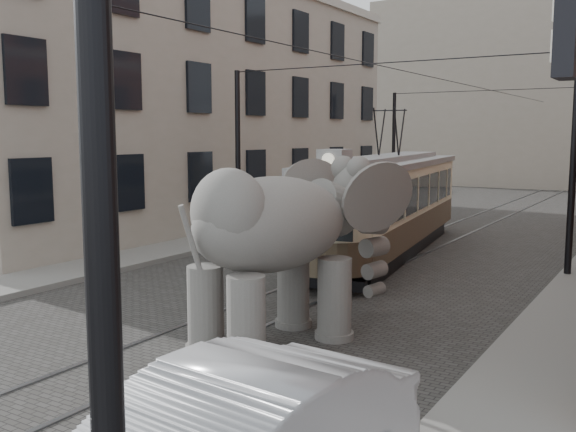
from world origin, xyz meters
The scene contains 9 objects.
ground centered at (0.00, 0.00, 0.00)m, with size 120.00×120.00×0.00m, color #3C3A37.
tram_rails centered at (0.00, 0.00, 0.01)m, with size 1.54×80.00×0.02m, color slate, non-canonical shape.
sidewalk_right centered at (6.00, 0.00, 0.07)m, with size 2.00×60.00×0.15m, color slate.
sidewalk_left centered at (-6.50, 0.00, 0.07)m, with size 2.00×60.00×0.15m, color slate.
stucco_building centered at (-11.00, 10.00, 5.00)m, with size 7.00×24.00×10.00m, color gray.
distant_block centered at (0.00, 40.00, 7.00)m, with size 28.00×10.00×14.00m, color gray.
catenary centered at (-0.20, 5.00, 3.00)m, with size 11.00×30.20×6.00m, color black, non-canonical shape.
tram centered at (-0.38, 6.96, 2.31)m, with size 2.41×11.66×4.63m, color beige, non-canonical shape.
elephant centered at (1.46, -2.67, 1.72)m, with size 3.09×5.62×3.44m, color slate, non-canonical shape.
Camera 1 is at (7.72, -12.27, 3.83)m, focal length 40.30 mm.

